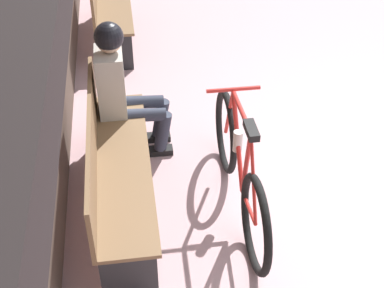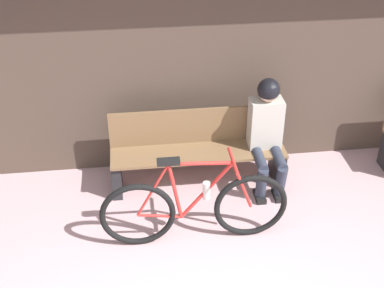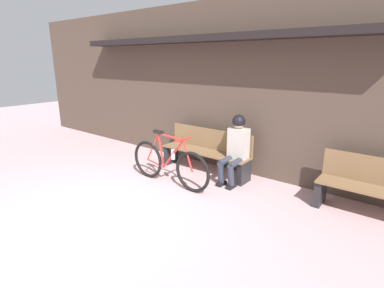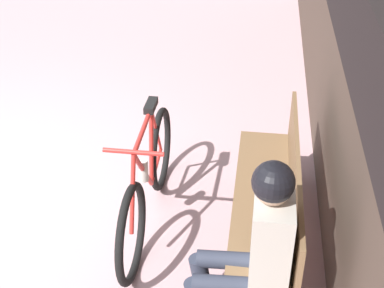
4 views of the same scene
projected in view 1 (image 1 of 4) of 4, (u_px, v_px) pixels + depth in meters
storefront_wall at (15, 22)px, 2.97m from camera, size 12.00×0.56×3.20m
park_bench_near at (114, 167)px, 3.95m from camera, size 1.84×0.42×0.83m
bicycle at (239, 170)px, 3.94m from camera, size 1.74×0.40×0.94m
person_seated at (122, 82)px, 4.33m from camera, size 0.34×0.59×1.21m
park_bench_far at (108, 8)px, 6.24m from camera, size 1.61×0.42×0.83m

